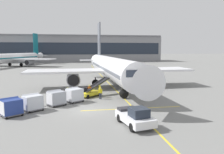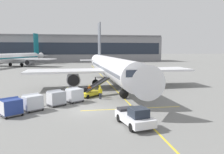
% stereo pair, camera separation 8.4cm
% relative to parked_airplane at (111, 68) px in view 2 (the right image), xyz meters
% --- Properties ---
extents(ground_plane, '(600.00, 600.00, 0.00)m').
position_rel_parked_airplane_xyz_m(ground_plane, '(-5.20, -15.43, -3.56)').
color(ground_plane, slate).
extents(parked_airplane, '(30.41, 40.08, 13.49)m').
position_rel_parked_airplane_xyz_m(parked_airplane, '(0.00, 0.00, 0.00)').
color(parked_airplane, white).
rests_on(parked_airplane, ground).
extents(belt_loader, '(5.04, 4.40, 2.61)m').
position_rel_parked_airplane_xyz_m(belt_loader, '(-4.17, -7.70, -2.75)').
color(belt_loader, gold).
rests_on(belt_loader, ground).
extents(baggage_cart_lead, '(2.69, 2.46, 1.91)m').
position_rel_parked_airplane_xyz_m(baggage_cart_lead, '(-6.68, -10.90, -2.56)').
color(baggage_cart_lead, '#515156').
rests_on(baggage_cart_lead, ground).
extents(baggage_cart_second, '(2.69, 2.46, 1.91)m').
position_rel_parked_airplane_xyz_m(baggage_cart_second, '(-8.88, -12.40, -2.56)').
color(baggage_cart_second, '#515156').
rests_on(baggage_cart_second, ground).
extents(baggage_cart_third, '(2.69, 2.46, 1.91)m').
position_rel_parked_airplane_xyz_m(baggage_cart_third, '(-11.33, -14.30, -2.56)').
color(baggage_cart_third, '#515156').
rests_on(baggage_cart_third, ground).
extents(baggage_cart_fourth, '(2.69, 2.46, 1.91)m').
position_rel_parked_airplane_xyz_m(baggage_cart_fourth, '(-13.15, -16.03, -2.56)').
color(baggage_cart_fourth, '#515156').
rests_on(baggage_cart_fourth, ground).
extents(pushback_tug, '(2.95, 4.73, 1.83)m').
position_rel_parked_airplane_xyz_m(pushback_tug, '(-1.18, -20.96, -2.73)').
color(pushback_tug, silver).
rests_on(pushback_tug, ground).
extents(ground_crew_by_loader, '(0.57, 0.27, 1.74)m').
position_rel_parked_airplane_xyz_m(ground_crew_by_loader, '(-4.47, -7.78, -2.56)').
color(ground_crew_by_loader, black).
rests_on(ground_crew_by_loader, ground).
extents(ground_crew_by_carts, '(0.38, 0.52, 1.74)m').
position_rel_parked_airplane_xyz_m(ground_crew_by_carts, '(-3.06, -8.73, -2.56)').
color(ground_crew_by_carts, black).
rests_on(ground_crew_by_carts, ground).
extents(ground_crew_marshaller, '(0.56, 0.32, 1.74)m').
position_rel_parked_airplane_xyz_m(ground_crew_marshaller, '(-3.08, -9.68, -2.56)').
color(ground_crew_marshaller, '#333847').
rests_on(ground_crew_marshaller, ground).
extents(ground_crew_wingwalker, '(0.44, 0.43, 1.74)m').
position_rel_parked_airplane_xyz_m(ground_crew_wingwalker, '(-7.56, -9.57, -2.56)').
color(ground_crew_wingwalker, '#333847').
rests_on(ground_crew_wingwalker, ground).
extents(safety_cone_engine_keepout, '(0.56, 0.56, 0.64)m').
position_rel_parked_airplane_xyz_m(safety_cone_engine_keepout, '(-5.74, -5.12, -3.25)').
color(safety_cone_engine_keepout, black).
rests_on(safety_cone_engine_keepout, ground).
extents(apron_guidance_line_lead_in, '(0.20, 110.00, 0.01)m').
position_rel_parked_airplane_xyz_m(apron_guidance_line_lead_in, '(0.26, -0.71, -3.56)').
color(apron_guidance_line_lead_in, yellow).
rests_on(apron_guidance_line_lead_in, ground).
extents(apron_guidance_line_stop_bar, '(12.00, 0.20, 0.01)m').
position_rel_parked_airplane_xyz_m(apron_guidance_line_stop_bar, '(0.02, -15.29, -3.56)').
color(apron_guidance_line_stop_bar, yellow).
rests_on(apron_guidance_line_stop_bar, ground).
extents(terminal_building, '(103.21, 19.83, 14.61)m').
position_rel_parked_airplane_xyz_m(terminal_building, '(-10.02, 88.70, 3.69)').
color(terminal_building, gray).
rests_on(terminal_building, ground).
extents(distant_airplane, '(33.95, 41.54, 14.45)m').
position_rel_parked_airplane_xyz_m(distant_airplane, '(-31.04, 54.95, -0.07)').
color(distant_airplane, white).
rests_on(distant_airplane, ground).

